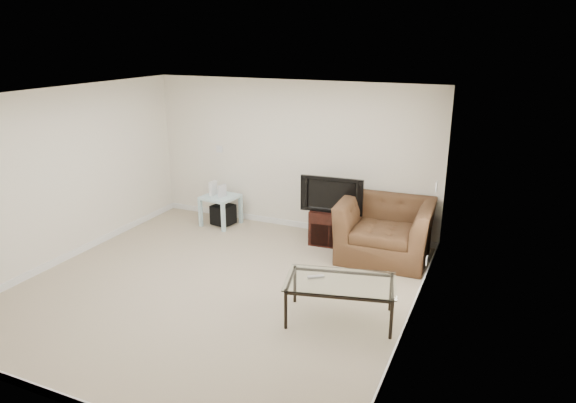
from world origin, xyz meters
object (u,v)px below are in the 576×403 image
at_px(tv_stand, 333,227).
at_px(recliner, 386,220).
at_px(subwoofer, 223,214).
at_px(coffee_table, 340,300).
at_px(television, 333,193).
at_px(side_table, 221,210).

bearing_deg(tv_stand, recliner, -16.47).
distance_m(subwoofer, coffee_table, 3.61).
height_order(television, coffee_table, television).
bearing_deg(tv_stand, subwoofer, 175.37).
bearing_deg(subwoofer, side_table, -153.76).
bearing_deg(television, side_table, 174.56).
xyz_separation_m(television, recliner, (0.88, -0.17, -0.25)).
distance_m(recliner, coffee_table, 1.99).
bearing_deg(side_table, tv_stand, -0.50).
bearing_deg(side_table, television, -1.27).
relative_size(television, recliner, 0.68).
height_order(subwoofer, coffee_table, coffee_table).
xyz_separation_m(tv_stand, coffee_table, (0.83, -2.16, -0.03)).
relative_size(television, subwoofer, 2.72).
bearing_deg(subwoofer, coffee_table, -37.47).
height_order(tv_stand, side_table, tv_stand).
bearing_deg(coffee_table, subwoofer, 142.53).
distance_m(side_table, coffee_table, 3.62).
distance_m(television, recliner, 0.93).
bearing_deg(television, subwoofer, 174.05).
bearing_deg(coffee_table, television, 111.34).
bearing_deg(tv_stand, coffee_table, -72.50).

